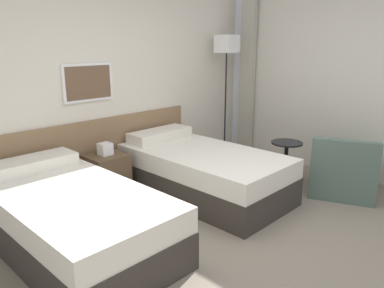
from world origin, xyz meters
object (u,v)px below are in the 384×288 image
nightstand (107,175)px  armchair (343,173)px  bed_near_door (72,218)px  side_table (286,155)px  floor_lamp (227,53)px  bed_near_window (202,172)px

nightstand → armchair: size_ratio=0.65×
bed_near_door → side_table: bed_near_door is taller
floor_lamp → side_table: floor_lamp is taller
side_table → armchair: armchair is taller
bed_near_window → floor_lamp: 2.03m
bed_near_door → floor_lamp: floor_lamp is taller
bed_near_window → nightstand: (-0.86, 0.76, -0.01)m
bed_near_door → armchair: (2.96, -1.20, -0.03)m
bed_near_window → side_table: 1.14m
bed_near_door → floor_lamp: bearing=13.6°
nightstand → armchair: 2.87m
bed_near_window → side_table: (0.99, -0.55, 0.11)m
bed_near_window → floor_lamp: size_ratio=1.07×
bed_near_window → armchair: armchair is taller
bed_near_door → side_table: bearing=-11.6°
nightstand → floor_lamp: size_ratio=0.35×
armchair → bed_near_window: bearing=23.9°
floor_lamp → bed_near_window: bearing=-150.9°
armchair → side_table: bearing=-0.8°
armchair → nightstand: bearing=25.0°
bed_near_window → armchair: bearing=-44.1°
floor_lamp → armchair: size_ratio=1.86×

